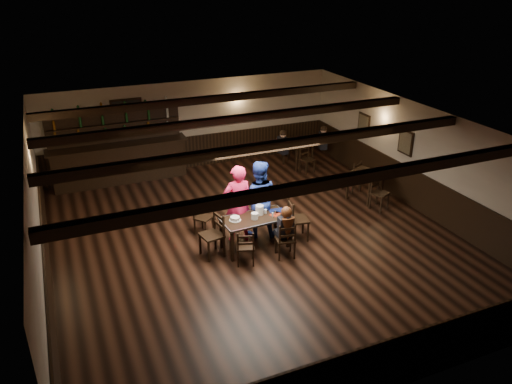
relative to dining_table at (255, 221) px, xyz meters
name	(u,v)px	position (x,y,z in m)	size (l,w,h in m)	color
ground	(255,238)	(0.17, 0.36, -0.66)	(10.00, 10.00, 0.00)	black
room_shell	(255,168)	(0.18, 0.40, 1.08)	(9.02, 10.02, 2.71)	#C0B69F
dining_table	(255,221)	(0.00, 0.00, 0.00)	(1.52, 0.81, 0.75)	black
chair_near_left	(245,246)	(-0.46, -0.59, -0.20)	(0.47, 0.46, 0.80)	black
chair_near_right	(286,238)	(0.44, -0.68, -0.17)	(0.46, 0.44, 0.84)	black
chair_end_left	(215,231)	(-0.90, 0.06, -0.08)	(0.52, 0.54, 1.00)	black
chair_end_right	(295,217)	(0.99, 0.00, -0.09)	(0.51, 0.53, 0.98)	black
chair_far_pushed	(201,214)	(-0.89, 1.14, -0.19)	(0.52, 0.52, 0.81)	black
woman_pink	(238,204)	(-0.22, 0.46, 0.26)	(0.67, 0.44, 1.84)	#FF1C47
man_blue	(258,199)	(0.31, 0.53, 0.26)	(0.90, 0.70, 1.84)	navy
seated_person	(286,224)	(0.46, -0.63, 0.15)	(0.32, 0.48, 0.78)	black
cake	(235,219)	(-0.45, 0.05, 0.13)	(0.26, 0.26, 0.08)	white
plate_stack_a	(255,216)	(-0.03, -0.06, 0.16)	(0.15, 0.15, 0.15)	white
plate_stack_b	(260,210)	(0.16, 0.11, 0.20)	(0.18, 0.18, 0.21)	white
tea_light	(256,214)	(0.08, 0.09, 0.11)	(0.04, 0.04, 0.06)	#A5A8AD
salt_shaker	(273,214)	(0.38, -0.10, 0.13)	(0.04, 0.04, 0.09)	silver
pepper_shaker	(275,213)	(0.47, -0.05, 0.13)	(0.03, 0.03, 0.09)	#A5A8AD
drink_glass	(266,211)	(0.30, 0.09, 0.14)	(0.06, 0.06, 0.10)	silver
menu_red	(275,214)	(0.49, -0.03, 0.09)	(0.27, 0.19, 0.00)	maroon
menu_blue	(277,211)	(0.58, 0.11, 0.09)	(0.34, 0.24, 0.00)	#0D1643
bar_counter	(119,157)	(-2.13, 5.08, 0.06)	(3.95, 0.70, 2.20)	black
back_table_a	(366,177)	(3.74, 1.21, -0.01)	(1.07, 1.07, 0.75)	black
back_table_b	(298,146)	(3.22, 4.12, -0.02)	(0.91, 0.91, 0.75)	black
bg_patron_left	(283,142)	(2.71, 4.17, 0.17)	(0.25, 0.37, 0.74)	black
bg_patron_right	(323,137)	(4.08, 4.08, 0.17)	(0.31, 0.41, 0.74)	black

